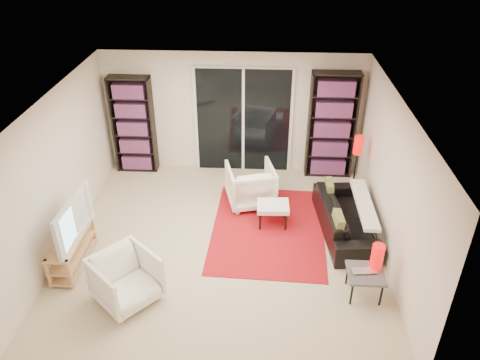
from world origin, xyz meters
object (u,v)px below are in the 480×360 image
floor_lamp (357,152)px  ottoman (273,207)px  bookshelf_left (134,125)px  bookshelf_right (332,126)px  tv_stand (72,250)px  side_table (365,275)px  sofa (345,218)px  armchair_front (126,279)px  armchair_back (251,185)px

floor_lamp → ottoman: bearing=-147.5°
bookshelf_left → bookshelf_right: bookshelf_right is taller
bookshelf_left → floor_lamp: (4.22, -0.85, -0.04)m
ottoman → tv_stand: bearing=-158.7°
bookshelf_left → side_table: size_ratio=3.93×
ottoman → side_table: same height
sofa → side_table: (0.06, -1.45, 0.08)m
armchair_front → ottoman: 2.73m
bookshelf_left → side_table: bearing=-40.3°
bookshelf_left → tv_stand: size_ratio=1.73×
sofa → armchair_back: size_ratio=2.29×
bookshelf_left → armchair_front: 3.78m
armchair_front → ottoman: bearing=-4.6°
ottoman → side_table: 2.03m
sofa → armchair_front: size_ratio=2.39×
bookshelf_left → armchair_back: 2.68m
ottoman → side_table: bearing=-51.9°
sofa → bookshelf_right: bearing=-3.2°
sofa → floor_lamp: (0.29, 1.09, 0.65)m
tv_stand → sofa: bearing=13.8°
floor_lamp → armchair_back: bearing=-171.0°
bookshelf_left → sofa: size_ratio=1.03×
tv_stand → armchair_front: armchair_front is taller
armchair_front → ottoman: armchair_front is taller
bookshelf_left → armchair_back: bearing=-26.1°
tv_stand → armchair_back: size_ratio=1.37×
floor_lamp → sofa: bearing=-105.0°
bookshelf_right → ottoman: bookshelf_right is taller
sofa → floor_lamp: bearing=-20.5°
bookshelf_left → floor_lamp: size_ratio=1.57×
armchair_front → bookshelf_right: bearing=2.0°
bookshelf_left → sofa: 4.43m
bookshelf_right → armchair_front: 4.85m
side_table → floor_lamp: size_ratio=0.40×
armchair_front → floor_lamp: 4.50m
sofa → ottoman: bearing=77.5°
armchair_back → sofa: bearing=139.7°
bookshelf_right → ottoman: (-1.11, -1.79, -0.71)m
bookshelf_right → armchair_back: size_ratio=2.54×
tv_stand → ottoman: bearing=21.3°
sofa → armchair_front: armchair_front is taller
tv_stand → bookshelf_left: bearing=84.9°
bookshelf_left → armchair_front: size_ratio=2.47×
armchair_back → floor_lamp: floor_lamp is taller
armchair_back → bookshelf_right: bearing=-156.6°
bookshelf_left → armchair_back: size_ratio=2.36×
ottoman → floor_lamp: size_ratio=0.44×
bookshelf_left → bookshelf_right: bearing=-0.0°
armchair_front → ottoman: (2.00, 1.86, -0.02)m
tv_stand → sofa: size_ratio=0.60×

